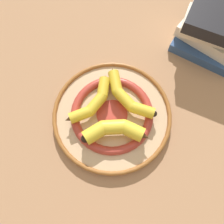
% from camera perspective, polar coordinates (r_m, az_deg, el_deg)
% --- Properties ---
extents(ground_plane, '(2.80, 2.80, 0.00)m').
position_cam_1_polar(ground_plane, '(0.66, -1.92, 1.69)').
color(ground_plane, '#A87A56').
extents(decorative_bowl, '(0.34, 0.34, 0.03)m').
position_cam_1_polar(decorative_bowl, '(0.63, 0.00, -0.67)').
color(decorative_bowl, tan).
rests_on(decorative_bowl, ground_plane).
extents(banana_a, '(0.07, 0.18, 0.03)m').
position_cam_1_polar(banana_a, '(0.61, -5.06, 2.38)').
color(banana_a, gold).
rests_on(banana_a, decorative_bowl).
extents(banana_b, '(0.19, 0.09, 0.03)m').
position_cam_1_polar(banana_b, '(0.62, 3.75, 4.17)').
color(banana_b, gold).
rests_on(banana_b, decorative_bowl).
extents(banana_c, '(0.16, 0.12, 0.04)m').
position_cam_1_polar(banana_c, '(0.58, 0.80, -4.74)').
color(banana_c, yellow).
rests_on(banana_c, decorative_bowl).
extents(book_stack, '(0.22, 0.18, 0.14)m').
position_cam_1_polar(book_stack, '(0.77, 24.68, 18.58)').
color(book_stack, '#2D4C84').
rests_on(book_stack, ground_plane).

